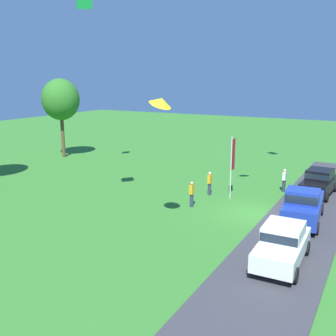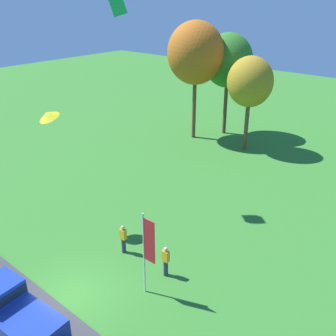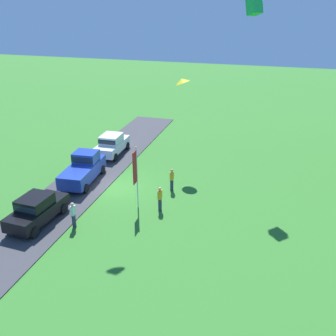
# 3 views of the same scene
# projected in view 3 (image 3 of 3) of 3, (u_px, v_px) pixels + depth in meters

# --- Properties ---
(ground_plane) EXTENTS (120.00, 120.00, 0.00)m
(ground_plane) POSITION_uv_depth(u_px,v_px,m) (116.00, 187.00, 29.48)
(ground_plane) COLOR #337528
(pavement_strip) EXTENTS (36.00, 4.40, 0.06)m
(pavement_strip) POSITION_uv_depth(u_px,v_px,m) (83.00, 182.00, 30.16)
(pavement_strip) COLOR #38383D
(pavement_strip) RESTS_ON ground
(car_sedan_by_flagpole) EXTENTS (4.44, 2.03, 1.84)m
(car_sedan_by_flagpole) POSITION_uv_depth(u_px,v_px,m) (112.00, 144.00, 35.06)
(car_sedan_by_flagpole) COLOR white
(car_sedan_by_flagpole) RESTS_ON ground
(car_pickup_far_end) EXTENTS (5.13, 2.34, 2.14)m
(car_pickup_far_end) POSITION_uv_depth(u_px,v_px,m) (84.00, 168.00, 29.95)
(car_pickup_far_end) COLOR #1E389E
(car_pickup_far_end) RESTS_ON ground
(car_sedan_mid_row) EXTENTS (4.51, 2.20, 1.84)m
(car_sedan_mid_row) POSITION_uv_depth(u_px,v_px,m) (37.00, 209.00, 24.35)
(car_sedan_mid_row) COLOR black
(car_sedan_mid_row) RESTS_ON ground
(person_on_lawn) EXTENTS (0.36, 0.24, 1.71)m
(person_on_lawn) POSITION_uv_depth(u_px,v_px,m) (73.00, 215.00, 24.00)
(person_on_lawn) COLOR #2D334C
(person_on_lawn) RESTS_ON ground
(person_beside_suv) EXTENTS (0.36, 0.24, 1.71)m
(person_beside_suv) POSITION_uv_depth(u_px,v_px,m) (160.00, 199.00, 25.92)
(person_beside_suv) COLOR #2D334C
(person_beside_suv) RESTS_ON ground
(person_watching_sky) EXTENTS (0.36, 0.24, 1.71)m
(person_watching_sky) POSITION_uv_depth(u_px,v_px,m) (172.00, 180.00, 28.60)
(person_watching_sky) COLOR #2D334C
(person_watching_sky) RESTS_ON ground
(flag_banner) EXTENTS (0.71, 0.08, 4.38)m
(flag_banner) POSITION_uv_depth(u_px,v_px,m) (136.00, 171.00, 25.33)
(flag_banner) COLOR silver
(flag_banner) RESTS_ON ground
(kite_delta_low_drifter) EXTENTS (1.34, 1.38, 0.78)m
(kite_delta_low_drifter) POSITION_uv_depth(u_px,v_px,m) (182.00, 81.00, 30.59)
(kite_delta_low_drifter) COLOR yellow
(kite_box_high_right) EXTENTS (1.36, 1.32, 1.34)m
(kite_box_high_right) POSITION_uv_depth(u_px,v_px,m) (254.00, 6.00, 26.66)
(kite_box_high_right) COLOR green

